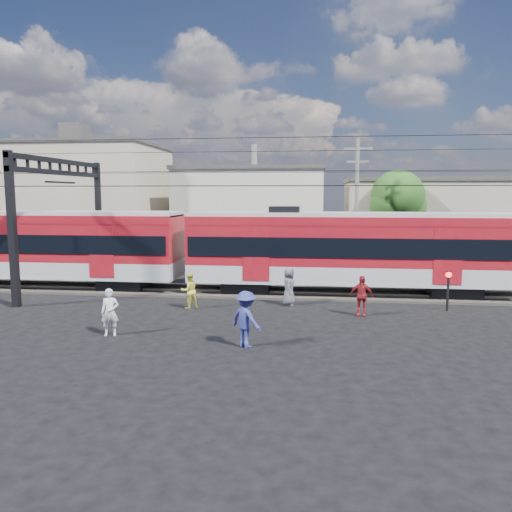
% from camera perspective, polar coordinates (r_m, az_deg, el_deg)
% --- Properties ---
extents(ground, '(120.00, 120.00, 0.00)m').
position_cam_1_polar(ground, '(18.32, -4.34, -9.07)').
color(ground, black).
rests_on(ground, ground).
extents(track_bed, '(70.00, 3.40, 0.12)m').
position_cam_1_polar(track_bed, '(25.98, -0.93, -4.06)').
color(track_bed, '#2D2823').
rests_on(track_bed, ground).
extents(rail_near, '(70.00, 0.12, 0.12)m').
position_cam_1_polar(rail_near, '(25.23, -1.16, -4.12)').
color(rail_near, '#59544C').
rests_on(rail_near, track_bed).
extents(rail_far, '(70.00, 0.12, 0.12)m').
position_cam_1_polar(rail_far, '(26.69, -0.71, -3.50)').
color(rail_far, '#59544C').
rests_on(rail_far, track_bed).
extents(commuter_train, '(50.30, 3.08, 4.17)m').
position_cam_1_polar(commuter_train, '(25.46, 10.94, 0.91)').
color(commuter_train, black).
rests_on(commuter_train, ground).
extents(catenary, '(70.00, 9.30, 7.52)m').
position_cam_1_polar(catenary, '(28.00, -18.91, 6.82)').
color(catenary, black).
rests_on(catenary, ground).
extents(building_west, '(14.28, 10.20, 9.30)m').
position_cam_1_polar(building_west, '(46.04, -19.67, 6.17)').
color(building_west, gray).
rests_on(building_west, ground).
extents(building_midwest, '(12.24, 12.24, 7.30)m').
position_cam_1_polar(building_midwest, '(44.61, -0.20, 5.28)').
color(building_midwest, '#BAB4A2').
rests_on(building_midwest, ground).
extents(building_mideast, '(16.32, 10.20, 6.30)m').
position_cam_1_polar(building_mideast, '(42.63, 21.20, 4.04)').
color(building_mideast, gray).
rests_on(building_mideast, ground).
extents(utility_pole_mid, '(1.80, 0.24, 8.50)m').
position_cam_1_polar(utility_pole_mid, '(32.36, 11.41, 5.99)').
color(utility_pole_mid, slate).
rests_on(utility_pole_mid, ground).
extents(tree_near, '(3.82, 3.64, 6.72)m').
position_cam_1_polar(tree_near, '(35.81, 16.14, 6.15)').
color(tree_near, '#382619').
rests_on(tree_near, ground).
extents(pedestrian_a, '(0.71, 0.55, 1.72)m').
position_cam_1_polar(pedestrian_a, '(18.85, -16.35, -6.18)').
color(pedestrian_a, silver).
rests_on(pedestrian_a, ground).
extents(pedestrian_b, '(1.00, 0.95, 1.62)m').
position_cam_1_polar(pedestrian_b, '(22.49, -7.63, -3.94)').
color(pedestrian_b, '#D9CC43').
rests_on(pedestrian_b, ground).
extents(pedestrian_c, '(1.41, 1.30, 1.91)m').
position_cam_1_polar(pedestrian_c, '(16.73, -1.15, -7.24)').
color(pedestrian_c, navy).
rests_on(pedestrian_c, ground).
extents(pedestrian_d, '(1.06, 0.57, 1.72)m').
position_cam_1_polar(pedestrian_d, '(21.35, 11.94, -4.50)').
color(pedestrian_d, maroon).
rests_on(pedestrian_d, ground).
extents(pedestrian_e, '(0.60, 0.88, 1.75)m').
position_cam_1_polar(pedestrian_e, '(22.95, 3.79, -3.50)').
color(pedestrian_e, '#4E4D52').
rests_on(pedestrian_e, ground).
extents(crossing_signal, '(0.26, 0.26, 1.76)m').
position_cam_1_polar(crossing_signal, '(23.33, 21.11, -2.94)').
color(crossing_signal, black).
rests_on(crossing_signal, ground).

